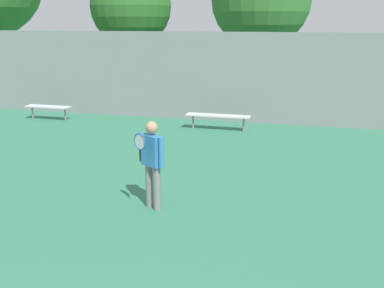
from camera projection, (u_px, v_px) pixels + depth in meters
name	position (u px, v px, depth m)	size (l,w,h in m)	color
tennis_player	(152.00, 159.00, 8.20)	(0.55, 0.52, 1.67)	slate
bench_courtside_near	(218.00, 116.00, 14.39)	(2.07, 0.40, 0.49)	silver
bench_courtside_far	(48.00, 107.00, 15.91)	(1.64, 0.40, 0.49)	silver
back_fence	(254.00, 78.00, 15.16)	(34.91, 0.06, 3.06)	gray
tree_green_tall	(131.00, 6.00, 22.20)	(4.00, 4.00, 6.12)	brown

